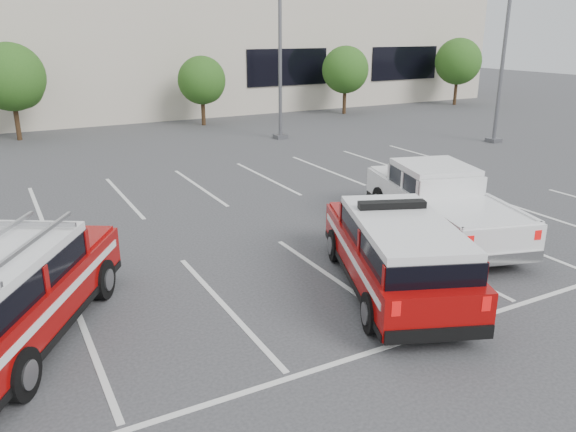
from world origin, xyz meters
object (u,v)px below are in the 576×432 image
tree_mid_left (13,79)px  white_pickup (440,208)px  light_pole_right (506,34)px  tree_mid_right (203,82)px  convention_building (82,40)px  ladder_suv (8,300)px  fire_chief_suv (395,258)px  light_pole_mid (280,34)px  tree_right (346,71)px  tree_far_right (459,63)px

tree_mid_left → white_pickup: bearing=-66.4°
light_pole_right → tree_mid_right: bearing=132.2°
convention_building → ladder_suv: (-6.75, -31.35, -3.88)m
convention_building → tree_mid_left: convention_building is taller
light_pole_right → fire_chief_suv: (-15.21, -11.10, -4.41)m
fire_chief_suv → tree_mid_left: bearing=125.7°
tree_mid_left → fire_chief_suv: (5.70, -23.15, -2.26)m
light_pole_mid → fire_chief_suv: (-6.21, -17.10, -4.41)m
convention_building → tree_right: 17.96m
light_pole_mid → ladder_suv: light_pole_mid is taller
tree_far_right → light_pole_mid: 19.19m
light_pole_right → ladder_suv: 24.87m
tree_far_right → convention_building: bearing=158.5°
tree_mid_left → light_pole_right: (20.91, -12.05, 2.14)m
tree_right → tree_far_right: (10.00, 0.00, 0.27)m
light_pole_mid → tree_right: bearing=36.8°
tree_right → white_pickup: tree_right is taller
tree_mid_left → ladder_suv: bearing=-94.4°
light_pole_mid → light_pole_right: 10.82m
tree_mid_left → white_pickup: tree_mid_left is taller
ladder_suv → tree_far_right: bearing=65.5°
convention_building → tree_far_right: convention_building is taller
tree_mid_right → light_pole_right: light_pole_right is taller
light_pole_mid → convention_building: bearing=113.3°
light_pole_mid → light_pole_right: (9.00, -6.00, 0.00)m
tree_mid_right → ladder_suv: size_ratio=0.71×
white_pickup → tree_mid_right: bearing=103.8°
tree_far_right → light_pole_right: (-9.09, -12.05, 2.14)m
convention_building → tree_right: bearing=-33.4°
tree_far_right → light_pole_mid: (-18.09, -6.05, 2.14)m
tree_mid_right → ladder_suv: 24.54m
fire_chief_suv → tree_far_right: bearing=65.4°
tree_mid_right → light_pole_right: bearing=-47.8°
convention_building → tree_right: (14.91, -9.82, -1.95)m
light_pole_mid → tree_mid_left: bearing=153.1°
light_pole_right → tree_right: bearing=94.3°
tree_mid_left → light_pole_mid: bearing=-26.9°
fire_chief_suv → convention_building: bearing=112.9°
fire_chief_suv → white_pickup: (3.40, 2.31, -0.04)m
convention_building → ladder_suv: bearing=-102.2°
tree_mid_left → tree_far_right: (30.00, 0.00, 0.00)m
light_pole_mid → light_pole_right: size_ratio=1.00×
tree_right → tree_far_right: 10.00m
tree_right → tree_mid_right: bearing=-180.0°
convention_building → white_pickup: 31.17m
convention_building → light_pole_mid: (6.82, -15.86, 0.47)m
fire_chief_suv → tree_right: bearing=80.1°
tree_far_right → light_pole_right: size_ratio=0.47×
convention_building → white_pickup: (4.00, -30.66, -3.98)m
tree_mid_right → fire_chief_suv: bearing=-100.5°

